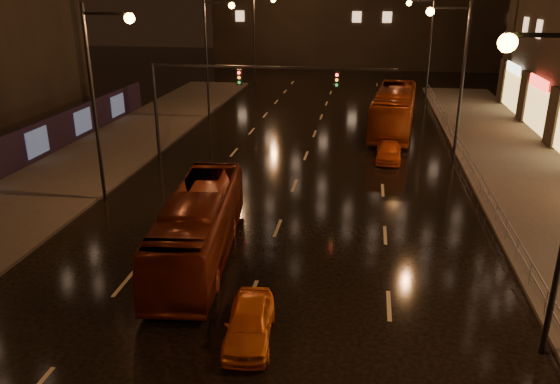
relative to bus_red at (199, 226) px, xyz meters
name	(u,v)px	position (x,y,z in m)	size (l,w,h in m)	color
ground	(302,165)	(2.72, 13.44, -1.43)	(140.00, 140.00, 0.00)	black
sidewalk_left	(66,178)	(-10.78, 8.44, -1.36)	(7.00, 70.00, 0.15)	#38332D
sidewalk_right	(549,204)	(16.22, 8.44, -1.36)	(7.00, 70.00, 0.15)	#38332D
traffic_signal	(223,88)	(-2.34, 13.44, 3.31)	(15.31, 0.32, 6.20)	black
streetlight_right	(555,153)	(11.64, -4.56, 5.00)	(2.64, 0.50, 10.00)	black
railing_right	(475,169)	(12.92, 11.44, -0.53)	(0.05, 56.00, 1.00)	#99999E
bus_red	(199,226)	(0.00, 0.00, 0.00)	(2.40, 10.27, 2.86)	#601C0D
bus_curb	(394,110)	(8.72, 23.18, 0.26)	(2.84, 12.15, 3.39)	maroon
taxi_near	(249,322)	(3.22, -5.25, -0.81)	(1.46, 3.63, 1.24)	orange
taxi_far	(389,152)	(8.18, 15.34, -0.87)	(1.58, 3.88, 1.13)	#C14912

